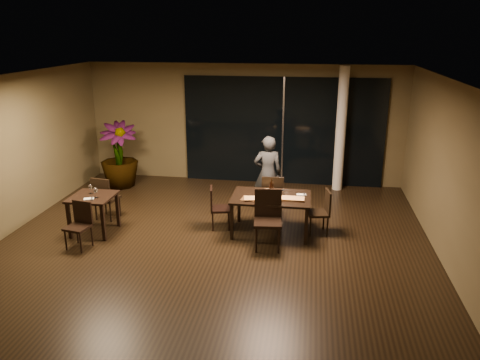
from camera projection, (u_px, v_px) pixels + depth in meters
name	position (u px, v px, depth m)	size (l,w,h in m)	color
ground	(212.00, 247.00, 8.56)	(8.00, 8.00, 0.00)	black
wall_back	(244.00, 124.00, 11.91)	(8.00, 0.10, 3.00)	brown
wall_front	(117.00, 292.00, 4.29)	(8.00, 0.10, 3.00)	brown
wall_right	(457.00, 179.00, 7.51)	(0.10, 8.00, 3.00)	brown
ceiling	(209.00, 79.00, 7.63)	(8.00, 8.00, 0.04)	silver
window_panel	(283.00, 131.00, 11.73)	(5.00, 0.06, 2.70)	black
column	(341.00, 130.00, 11.19)	(0.24, 0.24, 3.00)	silver
main_table	(271.00, 200.00, 8.96)	(1.50, 1.00, 0.75)	black
side_table	(93.00, 202.00, 9.00)	(0.80, 0.80, 0.75)	black
chair_main_far	(273.00, 195.00, 9.64)	(0.47, 0.47, 0.96)	black
chair_main_near	(268.00, 216.00, 8.42)	(0.54, 0.54, 1.06)	black
chair_main_left	(217.00, 205.00, 9.24)	(0.47, 0.47, 0.85)	black
chair_main_right	(322.00, 210.00, 9.00)	(0.48, 0.48, 0.87)	black
chair_side_far	(104.00, 196.00, 9.63)	(0.49, 0.49, 0.93)	black
chair_side_near	(80.00, 222.00, 8.44)	(0.46, 0.46, 0.85)	black
diner	(268.00, 173.00, 10.11)	(0.56, 0.37, 1.65)	#2A2C2F
potted_plant	(119.00, 155.00, 11.60)	(0.89, 0.89, 1.63)	#1A4A18
pizza_board_left	(257.00, 199.00, 8.75)	(0.58, 0.29, 0.01)	#4A2D18
pizza_board_right	(291.00, 199.00, 8.76)	(0.50, 0.25, 0.01)	#422A15
oblong_pizza_left	(257.00, 199.00, 8.75)	(0.46, 0.21, 0.02)	maroon
oblong_pizza_right	(291.00, 198.00, 8.76)	(0.48, 0.22, 0.02)	maroon
round_pizza	(267.00, 191.00, 9.19)	(0.28, 0.28, 0.01)	#AC3613
bottle_a	(270.00, 189.00, 8.95)	(0.06, 0.06, 0.27)	black
bottle_b	(272.00, 189.00, 8.96)	(0.05, 0.05, 0.25)	black
bottle_c	(272.00, 187.00, 8.98)	(0.07, 0.07, 0.33)	black
tumbler_left	(261.00, 193.00, 9.00)	(0.07, 0.07, 0.09)	white
tumbler_right	(282.00, 193.00, 9.00)	(0.08, 0.08, 0.10)	white
napkin_near	(298.00, 199.00, 8.75)	(0.18, 0.10, 0.01)	silver
napkin_far	(301.00, 195.00, 9.01)	(0.18, 0.10, 0.01)	white
wine_glass_a	(90.00, 189.00, 9.06)	(0.08, 0.08, 0.18)	white
wine_glass_b	(96.00, 193.00, 8.84)	(0.09, 0.09, 0.19)	white
side_napkin	(89.00, 199.00, 8.79)	(0.18, 0.11, 0.01)	white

